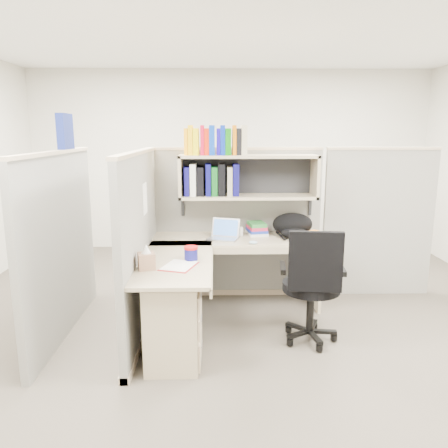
{
  "coord_description": "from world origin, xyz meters",
  "views": [
    {
      "loc": [
        -0.24,
        -3.74,
        1.79
      ],
      "look_at": [
        -0.15,
        0.25,
        0.94
      ],
      "focal_mm": 35.0,
      "sensor_mm": 36.0,
      "label": 1
    }
  ],
  "objects_px": {
    "desk": "(195,296)",
    "snack_canister": "(191,253)",
    "task_chair": "(311,303)",
    "backpack": "(293,225)",
    "laptop": "(223,229)"
  },
  "relations": [
    {
      "from": "desk",
      "to": "snack_canister",
      "type": "relative_size",
      "value": 14.74
    },
    {
      "from": "desk",
      "to": "task_chair",
      "type": "bearing_deg",
      "value": 0.41
    },
    {
      "from": "desk",
      "to": "backpack",
      "type": "xyz_separation_m",
      "value": [
        0.97,
        0.89,
        0.41
      ]
    },
    {
      "from": "snack_canister",
      "to": "task_chair",
      "type": "xyz_separation_m",
      "value": [
        1.01,
        -0.08,
        -0.43
      ]
    },
    {
      "from": "desk",
      "to": "backpack",
      "type": "relative_size",
      "value": 4.23
    },
    {
      "from": "laptop",
      "to": "snack_canister",
      "type": "relative_size",
      "value": 2.43
    },
    {
      "from": "backpack",
      "to": "laptop",
      "type": "bearing_deg",
      "value": -162.96
    },
    {
      "from": "laptop",
      "to": "snack_canister",
      "type": "height_order",
      "value": "laptop"
    },
    {
      "from": "laptop",
      "to": "backpack",
      "type": "bearing_deg",
      "value": 25.46
    },
    {
      "from": "snack_canister",
      "to": "task_chair",
      "type": "bearing_deg",
      "value": -4.52
    },
    {
      "from": "backpack",
      "to": "snack_canister",
      "type": "relative_size",
      "value": 3.48
    },
    {
      "from": "desk",
      "to": "backpack",
      "type": "distance_m",
      "value": 1.38
    },
    {
      "from": "laptop",
      "to": "task_chair",
      "type": "bearing_deg",
      "value": -28.77
    },
    {
      "from": "laptop",
      "to": "backpack",
      "type": "relative_size",
      "value": 0.7
    },
    {
      "from": "laptop",
      "to": "task_chair",
      "type": "relative_size",
      "value": 0.28
    }
  ]
}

